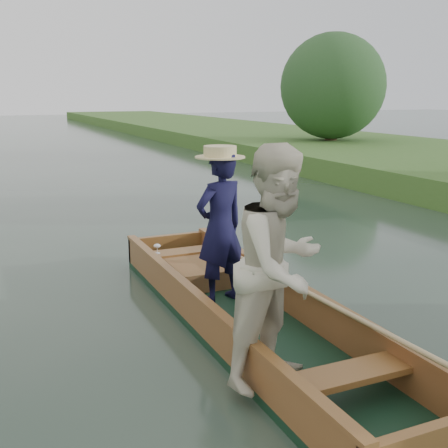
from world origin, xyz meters
name	(u,v)px	position (x,y,z in m)	size (l,w,h in m)	color
ground	(249,330)	(0.00, 0.00, 0.00)	(120.00, 120.00, 0.00)	#283D30
trees_far	(34,85)	(-0.84, 9.84, 2.48)	(23.23, 15.19, 4.60)	#47331E
punt	(251,276)	(-0.13, -0.29, 0.67)	(1.41, 5.14, 1.94)	black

